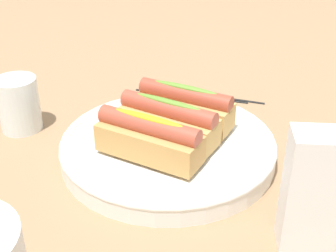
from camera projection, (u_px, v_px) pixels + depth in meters
The scene contains 9 objects.
ground_plane at pixel (188, 155), 0.71m from camera, with size 2.40×2.40×0.00m, color #9E7A56.
serving_bowl at pixel (168, 147), 0.70m from camera, with size 0.32×0.32×0.03m.
hotdog_front at pixel (185, 106), 0.72m from camera, with size 0.16×0.08×0.06m.
hotdog_back at pixel (168, 121), 0.68m from camera, with size 0.16×0.08×0.06m.
hotdog_side at pixel (149, 138), 0.63m from camera, with size 0.16×0.08×0.06m.
water_glass at pixel (20, 106), 0.77m from camera, with size 0.07×0.07×0.09m.
napkin_box at pixel (335, 193), 0.51m from camera, with size 0.11×0.04×0.15m, color white.
chopstick_near at pixel (191, 95), 0.89m from camera, with size 0.01×0.01×0.22m, color black.
chopstick_far at pixel (207, 95), 0.89m from camera, with size 0.01×0.01×0.22m, color black.
Camera 1 is at (-0.14, 0.58, 0.39)m, focal length 49.60 mm.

